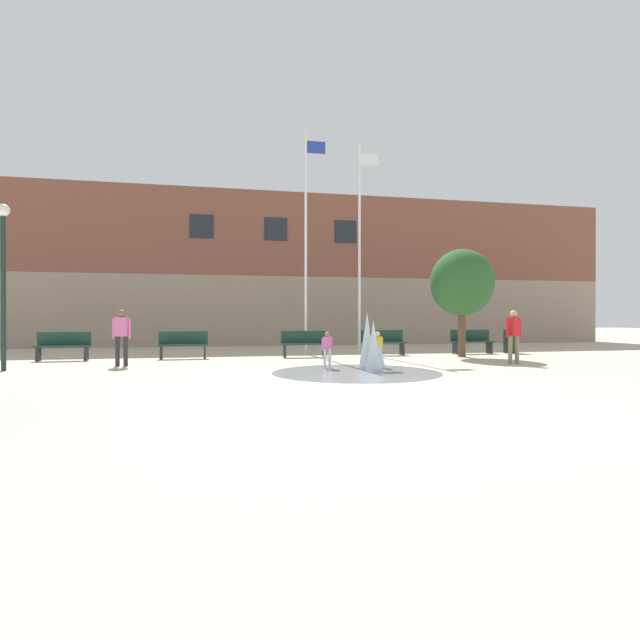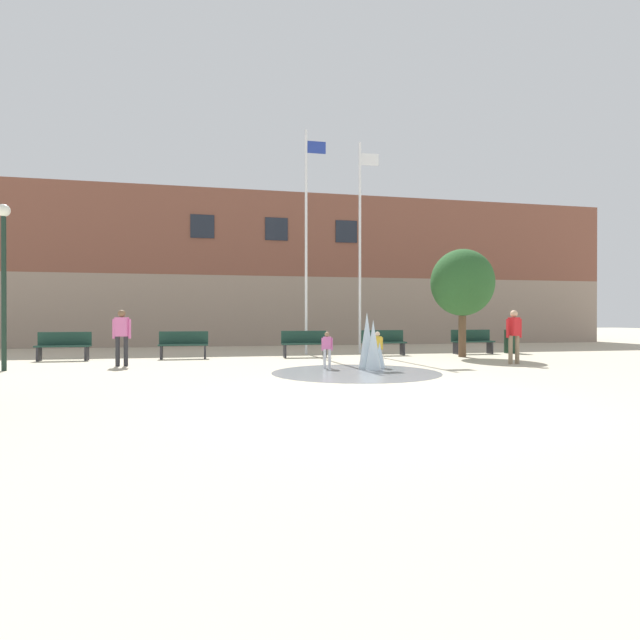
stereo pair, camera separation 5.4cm
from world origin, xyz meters
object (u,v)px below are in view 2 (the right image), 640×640
object	(u,v)px
adult_near_bench	(122,333)
flagpole_right	(361,242)
park_bench_far_left	(64,346)
flagpole_left	(307,236)
adult_watching	(514,332)
park_bench_center	(384,342)
street_tree_near_building	(462,283)
lamp_post_left_lane	(4,263)
child_with_pink_shirt	(327,347)
park_bench_under_right_flagpole	(472,341)
trash_can	(512,341)
park_bench_under_left_flagpole	(305,343)
park_bench_left_of_flagpoles	(184,344)
child_running	(378,346)

from	to	relation	value
adult_near_bench	flagpole_right	xyz separation A→B (m)	(8.04, 3.47, 3.35)
park_bench_far_left	flagpole_left	bearing A→B (deg)	8.34
adult_watching	adult_near_bench	distance (m)	11.34
park_bench_center	street_tree_near_building	xyz separation A→B (m)	(2.44, -1.28, 2.10)
park_bench_far_left	lamp_post_left_lane	distance (m)	3.81
adult_watching	lamp_post_left_lane	world-z (taller)	lamp_post_left_lane
child_with_pink_shirt	street_tree_near_building	size ratio (longest dim) A/B	0.26
lamp_post_left_lane	street_tree_near_building	distance (m)	13.88
park_bench_under_right_flagpole	trash_can	bearing A→B (deg)	-0.25
park_bench_center	park_bench_under_right_flagpole	world-z (taller)	same
street_tree_near_building	flagpole_right	bearing A→B (deg)	141.26
park_bench_center	park_bench_under_right_flagpole	distance (m)	3.53
child_with_pink_shirt	flagpole_right	distance (m)	6.90
park_bench_far_left	park_bench_under_left_flagpole	distance (m)	7.77
park_bench_under_left_flagpole	flagpole_left	bearing A→B (deg)	76.38
park_bench_under_left_flagpole	park_bench_under_right_flagpole	xyz separation A→B (m)	(6.50, 0.26, 0.00)
park_bench_far_left	park_bench_left_of_flagpoles	bearing A→B (deg)	0.05
park_bench_under_left_flagpole	flagpole_right	bearing A→B (deg)	29.20
park_bench_center	park_bench_under_right_flagpole	xyz separation A→B (m)	(3.53, 0.02, 0.00)
flagpole_right	park_bench_under_right_flagpole	bearing A→B (deg)	-14.97
park_bench_under_left_flagpole	street_tree_near_building	world-z (taller)	street_tree_near_building
lamp_post_left_lane	park_bench_under_left_flagpole	bearing A→B (deg)	18.68
trash_can	street_tree_near_building	size ratio (longest dim) A/B	0.24
park_bench_far_left	park_bench_left_of_flagpoles	distance (m)	3.69
lamp_post_left_lane	park_bench_under_right_flagpole	bearing A→B (deg)	11.75
park_bench_center	flagpole_left	distance (m)	4.89
adult_near_bench	child_running	xyz separation A→B (m)	(6.98, -1.80, -0.35)
adult_watching	lamp_post_left_lane	bearing A→B (deg)	84.66
park_bench_far_left	park_bench_under_right_flagpole	world-z (taller)	same
park_bench_far_left	adult_watching	size ratio (longest dim) A/B	1.01
child_running	flagpole_right	size ratio (longest dim) A/B	0.12
park_bench_under_right_flagpole	child_with_pink_shirt	world-z (taller)	child_with_pink_shirt
child_with_pink_shirt	child_running	bearing A→B (deg)	18.83
park_bench_under_right_flagpole	street_tree_near_building	size ratio (longest dim) A/B	0.43
adult_watching	trash_can	xyz separation A→B (m)	(2.56, 4.09, -0.48)
child_running	flagpole_left	world-z (taller)	flagpole_left
adult_watching	flagpole_right	world-z (taller)	flagpole_right
child_running	adult_watching	bearing A→B (deg)	-137.85
flagpole_right	park_bench_under_left_flagpole	bearing A→B (deg)	-150.80
child_with_pink_shirt	trash_can	world-z (taller)	child_with_pink_shirt
park_bench_far_left	park_bench_under_right_flagpole	xyz separation A→B (m)	(14.26, 0.10, 0.00)
street_tree_near_building	park_bench_center	bearing A→B (deg)	152.27
adult_watching	park_bench_under_right_flagpole	bearing A→B (deg)	-13.66
child_with_pink_shirt	flagpole_left	distance (m)	6.54
adult_near_bench	lamp_post_left_lane	xyz separation A→B (m)	(-2.74, -0.71, 1.83)
trash_can	adult_near_bench	bearing A→B (deg)	-170.24
park_bench_under_left_flagpole	trash_can	bearing A→B (deg)	1.80
adult_near_bench	flagpole_left	size ratio (longest dim) A/B	0.19
flagpole_left	trash_can	distance (m)	8.86
flagpole_left	child_with_pink_shirt	bearing A→B (deg)	-94.31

